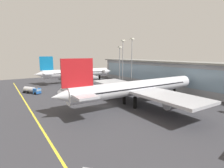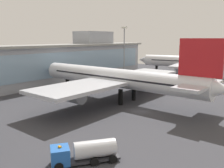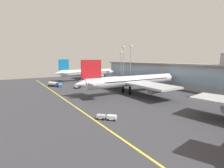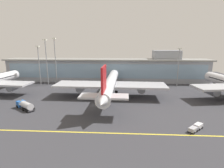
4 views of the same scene
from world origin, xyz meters
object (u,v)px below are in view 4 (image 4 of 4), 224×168
object	(u,v)px
service_truck_far	(196,127)
apron_light_mast_west	(179,61)
apron_light_mast_centre	(39,59)
airliner_near_right	(110,84)
apron_light_mast_east	(46,56)
baggage_tug_near	(25,105)
apron_light_mast_far_east	(55,55)

from	to	relation	value
service_truck_far	apron_light_mast_west	distance (m)	54.32
apron_light_mast_centre	service_truck_far	bearing A→B (deg)	-37.80
airliner_near_right	apron_light_mast_east	world-z (taller)	apron_light_mast_east
airliner_near_right	apron_light_mast_centre	xyz separation A→B (m)	(-41.72, 22.77, 8.64)
baggage_tug_near	service_truck_far	world-z (taller)	baggage_tug_near
apron_light_mast_east	apron_light_mast_centre	bearing A→B (deg)	163.58
apron_light_mast_centre	apron_light_mast_far_east	world-z (taller)	apron_light_mast_far_east
apron_light_mast_centre	apron_light_mast_far_east	xyz separation A→B (m)	(8.77, 2.15, 2.38)
apron_light_mast_far_east	apron_light_mast_centre	bearing A→B (deg)	-166.25
service_truck_far	apron_light_mast_centre	size ratio (longest dim) A/B	0.23
service_truck_far	apron_light_mast_east	size ratio (longest dim) A/B	0.20
apron_light_mast_west	apron_light_mast_east	world-z (taller)	apron_light_mast_east
apron_light_mast_west	apron_light_mast_centre	distance (m)	77.08
baggage_tug_near	service_truck_far	distance (m)	56.01
airliner_near_right	apron_light_mast_far_east	size ratio (longest dim) A/B	2.21
airliner_near_right	apron_light_mast_west	world-z (taller)	apron_light_mast_west
service_truck_far	apron_light_mast_east	bearing A→B (deg)	97.21
airliner_near_right	apron_light_mast_west	distance (m)	42.74
service_truck_far	apron_light_mast_east	distance (m)	81.19
apron_light_mast_east	apron_light_mast_west	bearing A→B (deg)	1.07
baggage_tug_near	apron_light_mast_west	xyz separation A→B (m)	(64.77, 38.97, 12.47)
baggage_tug_near	apron_light_mast_centre	bearing A→B (deg)	-36.67
service_truck_far	apron_light_mast_east	xyz separation A→B (m)	(-61.74, 50.35, 15.66)
apron_light_mast_west	apron_light_mast_centre	bearing A→B (deg)	179.88
apron_light_mast_east	service_truck_far	bearing A→B (deg)	-39.20
airliner_near_right	apron_light_mast_centre	world-z (taller)	apron_light_mast_centre
apron_light_mast_west	apron_light_mast_far_east	bearing A→B (deg)	178.07
apron_light_mast_west	apron_light_mast_centre	world-z (taller)	apron_light_mast_centre
airliner_near_right	apron_light_mast_far_east	distance (m)	42.76
apron_light_mast_centre	airliner_near_right	bearing A→B (deg)	-28.63
baggage_tug_near	apron_light_mast_centre	xyz separation A→B (m)	(-12.31, 39.13, 13.04)
apron_light_mast_far_east	airliner_near_right	bearing A→B (deg)	-37.10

